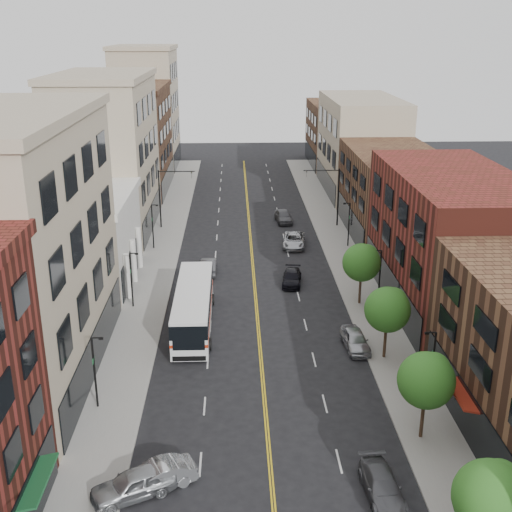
{
  "coord_description": "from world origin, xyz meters",
  "views": [
    {
      "loc": [
        -1.88,
        -28.65,
        23.66
      ],
      "look_at": [
        -0.05,
        23.36,
        5.0
      ],
      "focal_mm": 45.0,
      "sensor_mm": 36.0,
      "label": 1
    }
  ],
  "objects": [
    {
      "name": "car_parked_mid",
      "position": [
        5.8,
        -0.99,
        0.65
      ],
      "size": [
        2.12,
        4.62,
        1.31
      ],
      "primitive_type": "imported",
      "rotation": [
        0.0,
        0.0,
        0.06
      ],
      "color": "#494A4E",
      "rests_on": "ground"
    },
    {
      "name": "bldg_l_far_b",
      "position": [
        -17.0,
        68.0,
        7.5
      ],
      "size": [
        10.0,
        20.0,
        15.0
      ],
      "primitive_type": "cube",
      "color": "#503020",
      "rests_on": "ground"
    },
    {
      "name": "bldg_r_mid",
      "position": [
        17.0,
        24.0,
        6.0
      ],
      "size": [
        10.0,
        22.0,
        12.0
      ],
      "primitive_type": "cube",
      "color": "#582017",
      "rests_on": "ground"
    },
    {
      "name": "signal_mast_left",
      "position": [
        -10.27,
        48.0,
        4.65
      ],
      "size": [
        4.49,
        0.18,
        7.2
      ],
      "color": "black",
      "rests_on": "sidewalk_left"
    },
    {
      "name": "bldg_r_far_b",
      "position": [
        17.0,
        66.0,
        7.0
      ],
      "size": [
        10.0,
        22.0,
        14.0
      ],
      "primitive_type": "cube",
      "color": "tan",
      "rests_on": "ground"
    },
    {
      "name": "tree_r_2",
      "position": [
        9.39,
        14.07,
        4.13
      ],
      "size": [
        3.4,
        3.4,
        5.59
      ],
      "color": "black",
      "rests_on": "sidewalk_right"
    },
    {
      "name": "tree_r_1",
      "position": [
        9.39,
        4.07,
        4.13
      ],
      "size": [
        3.4,
        3.4,
        5.59
      ],
      "color": "black",
      "rests_on": "sidewalk_right"
    },
    {
      "name": "ground",
      "position": [
        0.0,
        0.0,
        0.0
      ],
      "size": [
        220.0,
        220.0,
        0.0
      ],
      "primitive_type": "plane",
      "color": "black",
      "rests_on": "ground"
    },
    {
      "name": "lamp_r_3",
      "position": [
        10.95,
        40.0,
        2.97
      ],
      "size": [
        0.81,
        0.55,
        5.05
      ],
      "color": "black",
      "rests_on": "sidewalk_right"
    },
    {
      "name": "lamp_l_1",
      "position": [
        -10.95,
        8.0,
        2.97
      ],
      "size": [
        0.81,
        0.55,
        5.05
      ],
      "color": "black",
      "rests_on": "sidewalk_left"
    },
    {
      "name": "car_parked_far",
      "position": [
        7.4,
        15.68,
        0.74
      ],
      "size": [
        2.06,
        4.44,
        1.47
      ],
      "primitive_type": "imported",
      "rotation": [
        0.0,
        0.0,
        0.08
      ],
      "color": "#A8A9B0",
      "rests_on": "ground"
    },
    {
      "name": "lamp_l_3",
      "position": [
        -10.95,
        40.0,
        2.97
      ],
      "size": [
        0.81,
        0.55,
        5.05
      ],
      "color": "black",
      "rests_on": "sidewalk_left"
    },
    {
      "name": "bldg_r_far_c",
      "position": [
        17.0,
        86.0,
        5.5
      ],
      "size": [
        10.0,
        18.0,
        11.0
      ],
      "primitive_type": "cube",
      "color": "#503020",
      "rests_on": "ground"
    },
    {
      "name": "lamp_l_2",
      "position": [
        -10.95,
        24.0,
        2.97
      ],
      "size": [
        0.81,
        0.55,
        5.05
      ],
      "color": "black",
      "rests_on": "sidewalk_left"
    },
    {
      "name": "bldg_l_far_c",
      "position": [
        -17.0,
        86.0,
        10.0
      ],
      "size": [
        10.0,
        16.0,
        20.0
      ],
      "primitive_type": "cube",
      "color": "tan",
      "rests_on": "ground"
    },
    {
      "name": "lamp_r_1",
      "position": [
        10.95,
        8.0,
        2.97
      ],
      "size": [
        0.81,
        0.55,
        5.05
      ],
      "color": "black",
      "rests_on": "sidewalk_right"
    },
    {
      "name": "car_angle_b",
      "position": [
        -6.28,
        0.12,
        0.73
      ],
      "size": [
        4.63,
        3.28,
        1.45
      ],
      "primitive_type": "imported",
      "rotation": [
        0.0,
        0.0,
        -1.12
      ],
      "color": "#B1B5B9",
      "rests_on": "ground"
    },
    {
      "name": "car_lane_behind",
      "position": [
        -4.57,
        32.5,
        0.72
      ],
      "size": [
        1.56,
        4.41,
        1.45
      ],
      "primitive_type": "imported",
      "rotation": [
        0.0,
        0.0,
        3.15
      ],
      "color": "#424246",
      "rests_on": "ground"
    },
    {
      "name": "bldg_l_white",
      "position": [
        -17.0,
        31.0,
        4.0
      ],
      "size": [
        10.0,
        14.0,
        8.0
      ],
      "primitive_type": "cube",
      "color": "silver",
      "rests_on": "ground"
    },
    {
      "name": "tree_r_0",
      "position": [
        9.39,
        -5.93,
        4.13
      ],
      "size": [
        3.4,
        3.4,
        5.59
      ],
      "color": "black",
      "rests_on": "sidewalk_right"
    },
    {
      "name": "bldg_l_far_a",
      "position": [
        -17.0,
        48.0,
        9.0
      ],
      "size": [
        10.0,
        20.0,
        18.0
      ],
      "primitive_type": "cube",
      "color": "tan",
      "rests_on": "ground"
    },
    {
      "name": "signal_mast_right",
      "position": [
        10.27,
        48.0,
        4.65
      ],
      "size": [
        4.49,
        0.18,
        7.2
      ],
      "color": "black",
      "rests_on": "sidewalk_right"
    },
    {
      "name": "city_bus",
      "position": [
        -5.36,
        20.09,
        1.95
      ],
      "size": [
        3.17,
        13.04,
        3.35
      ],
      "rotation": [
        0.0,
        0.0,
        0.0
      ],
      "color": "white",
      "rests_on": "ground"
    },
    {
      "name": "sidewalk_left",
      "position": [
        -10.0,
        35.0,
        0.07
      ],
      "size": [
        4.0,
        110.0,
        0.15
      ],
      "primitive_type": "cube",
      "color": "gray",
      "rests_on": "ground"
    },
    {
      "name": "bldg_r_far_a",
      "position": [
        17.0,
        45.0,
        5.0
      ],
      "size": [
        10.0,
        20.0,
        10.0
      ],
      "primitive_type": "cube",
      "color": "#503020",
      "rests_on": "ground"
    },
    {
      "name": "tree_r_3",
      "position": [
        9.39,
        24.07,
        4.13
      ],
      "size": [
        3.4,
        3.4,
        5.59
      ],
      "color": "black",
      "rests_on": "sidewalk_right"
    },
    {
      "name": "lamp_r_2",
      "position": [
        10.95,
        24.0,
        2.97
      ],
      "size": [
        0.81,
        0.55,
        5.05
      ],
      "color": "black",
      "rests_on": "sidewalk_right"
    },
    {
      "name": "car_lane_c",
      "position": [
        4.4,
        50.05,
        0.79
      ],
      "size": [
        2.31,
        4.79,
        1.58
      ],
      "primitive_type": "imported",
      "rotation": [
        0.0,
        0.0,
        0.1
      ],
      "color": "#4E4F54",
      "rests_on": "ground"
    },
    {
      "name": "sidewalk_right",
      "position": [
        10.0,
        35.0,
        0.07
      ],
      "size": [
        4.0,
        110.0,
        0.15
      ],
      "primitive_type": "cube",
      "color": "gray",
      "rests_on": "ground"
    },
    {
      "name": "car_lane_b",
      "position": [
        4.89,
        40.43,
        0.73
      ],
      "size": [
        3.06,
        5.54,
        1.47
      ],
      "primitive_type": "imported",
      "rotation": [
        0.0,
        0.0,
        -0.12
      ],
      "color": "#AFB1B7",
      "rests_on": "ground"
    },
    {
      "name": "car_lane_a",
      "position": [
        3.65,
        29.1,
        0.64
      ],
      "size": [
        2.37,
        4.58,
        1.27
      ],
      "primitive_type": "imported",
      "rotation": [
        0.0,
        0.0,
        -0.14
      ],
      "color": "black",
      "rests_on": "ground"
    },
    {
      "name": "car_angle_a",
      "position": [
        -7.4,
        -0.53,
        0.78
      ],
      "size": [
        4.93,
        3.61,
        1.56
      ],
      "primitive_type": "imported",
      "rotation": [
        0.0,
        0.0,
        -1.13
      ],
      "color": "#A2A5A9",
      "rests_on": "ground"
    },
    {
      "name": "bldg_l_tanoffice",
      "position": [
        -17.0,
        13.0,
        9.0
      ],
      "size": [
        10.0,
        22.0,
        18.0
      ],
      "primitive_type": "cube",
      "color": "tan",
      "rests_on": "ground"
    }
  ]
}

